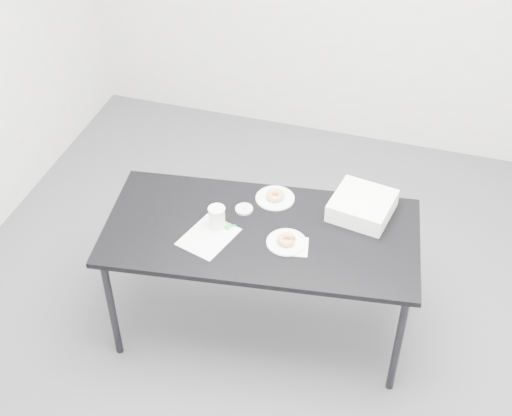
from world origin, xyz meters
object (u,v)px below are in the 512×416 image
(donut_far, at_px, (275,195))
(coffee_cup, at_px, (217,217))
(plate_near, at_px, (286,242))
(plate_far, at_px, (275,198))
(donut_near, at_px, (287,240))
(bakery_box, at_px, (362,206))
(table, at_px, (261,238))
(scorecard, at_px, (209,237))
(pen, at_px, (223,227))

(donut_far, height_order, coffee_cup, coffee_cup)
(plate_near, distance_m, plate_far, 0.36)
(plate_near, distance_m, donut_near, 0.02)
(plate_near, xyz_separation_m, coffee_cup, (-0.38, 0.02, 0.06))
(bakery_box, bearing_deg, donut_near, -123.51)
(plate_near, relative_size, plate_far, 0.97)
(table, distance_m, scorecard, 0.28)
(table, relative_size, pen, 13.01)
(donut_far, bearing_deg, donut_near, -65.03)
(plate_near, height_order, donut_far, donut_far)
(donut_far, bearing_deg, coffee_cup, -126.64)
(scorecard, distance_m, plate_far, 0.46)
(coffee_cup, bearing_deg, plate_far, 53.36)
(scorecard, bearing_deg, table, 44.20)
(bakery_box, bearing_deg, table, -139.07)
(bakery_box, bearing_deg, coffee_cup, -145.40)
(pen, distance_m, plate_near, 0.34)
(donut_near, bearing_deg, plate_near, 135.00)
(scorecard, height_order, plate_far, plate_far)
(donut_far, bearing_deg, bakery_box, 2.13)
(plate_near, relative_size, coffee_cup, 1.64)
(donut_far, distance_m, coffee_cup, 0.38)
(scorecard, bearing_deg, bakery_box, 46.69)
(pen, bearing_deg, donut_far, 31.35)
(plate_far, xyz_separation_m, bakery_box, (0.47, 0.02, 0.05))
(scorecard, distance_m, plate_near, 0.40)
(coffee_cup, bearing_deg, bakery_box, 24.79)
(donut_near, distance_m, coffee_cup, 0.38)
(donut_near, xyz_separation_m, plate_far, (-0.15, 0.32, -0.02))
(donut_far, xyz_separation_m, coffee_cup, (-0.23, -0.30, 0.04))
(table, distance_m, donut_far, 0.28)
(plate_far, height_order, donut_far, donut_far)
(plate_far, xyz_separation_m, coffee_cup, (-0.23, -0.30, 0.06))
(donut_far, bearing_deg, plate_near, -65.03)
(table, height_order, plate_near, plate_near)
(scorecard, distance_m, coffee_cup, 0.11)
(donut_near, bearing_deg, donut_far, 114.97)
(scorecard, distance_m, pen, 0.10)
(pen, height_order, coffee_cup, coffee_cup)
(pen, xyz_separation_m, donut_far, (0.19, 0.30, 0.02))
(bakery_box, bearing_deg, plate_near, -123.51)
(donut_near, bearing_deg, scorecard, -169.87)
(table, xyz_separation_m, donut_near, (0.15, -0.06, 0.08))
(scorecard, relative_size, donut_near, 2.94)
(donut_near, bearing_deg, pen, 177.16)
(plate_far, bearing_deg, plate_near, -65.03)
(table, distance_m, plate_far, 0.27)
(pen, height_order, bakery_box, bakery_box)
(donut_far, bearing_deg, table, -90.06)
(pen, height_order, plate_near, pen)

